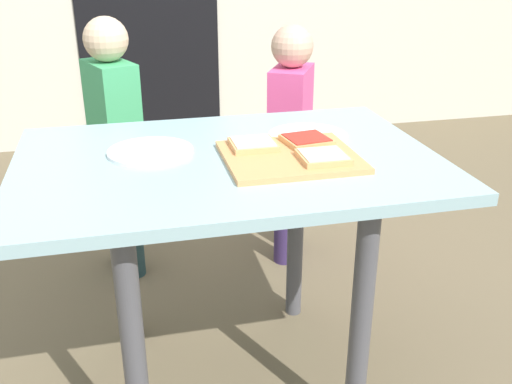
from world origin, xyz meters
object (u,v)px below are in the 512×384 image
dining_table (228,194)px  pizza_slice_near_right (323,157)px  plate_white_left (151,151)px  plate_white_right (308,136)px  pizza_slice_far_right (307,140)px  pizza_slice_far_left (253,144)px  child_right (290,132)px  child_left (115,134)px  cutting_board (290,157)px

dining_table → pizza_slice_near_right: pizza_slice_near_right is taller
pizza_slice_near_right → plate_white_left: (-0.43, 0.20, -0.02)m
plate_white_right → plate_white_left: bearing=-176.2°
pizza_slice_far_right → plate_white_right: 0.10m
plate_white_left → pizza_slice_near_right: bearing=-24.8°
pizza_slice_far_left → pizza_slice_far_right: size_ratio=0.89×
dining_table → pizza_slice_far_left: 0.16m
dining_table → child_right: 0.84m
pizza_slice_far_left → plate_white_left: (-0.28, 0.06, -0.02)m
pizza_slice_near_right → child_left: bearing=120.7°
dining_table → cutting_board: (0.16, -0.06, 0.12)m
dining_table → plate_white_right: plate_white_right is taller
pizza_slice_near_right → child_right: bearing=78.8°
dining_table → pizza_slice_far_left: (0.08, 0.02, 0.13)m
dining_table → cutting_board: cutting_board is taller
plate_white_right → pizza_slice_far_right: bearing=-110.7°
cutting_board → child_right: size_ratio=0.35×
pizza_slice_far_right → child_right: child_right is taller
dining_table → pizza_slice_far_right: (0.23, 0.02, 0.13)m
dining_table → child_right: bearing=61.4°
pizza_slice_far_right → child_right: (0.17, 0.71, -0.21)m
plate_white_left → child_left: bearing=98.1°
child_left → plate_white_left: bearing=-81.9°
pizza_slice_far_left → pizza_slice_far_right: (0.15, 0.00, 0.00)m
plate_white_left → pizza_slice_far_left: bearing=-12.1°
cutting_board → plate_white_right: cutting_board is taller
pizza_slice_far_left → dining_table: bearing=-165.9°
dining_table → pizza_slice_near_right: bearing=-27.8°
plate_white_left → child_left: child_left is taller
cutting_board → pizza_slice_far_right: (0.07, 0.08, 0.02)m
pizza_slice_near_right → plate_white_right: size_ratio=0.52×
plate_white_right → pizza_slice_far_left: bearing=-154.4°
cutting_board → pizza_slice_near_right: 0.10m
plate_white_left → child_left: size_ratio=0.23×
cutting_board → child_right: 0.85m
pizza_slice_far_left → child_left: child_left is taller
cutting_board → pizza_slice_far_right: bearing=47.9°
pizza_slice_far_left → plate_white_left: pizza_slice_far_left is taller
child_right → child_left: bearing=176.6°
child_left → child_right: 0.70m
pizza_slice_far_right → child_left: child_left is taller
dining_table → child_right: size_ratio=1.14×
plate_white_right → child_right: bearing=77.9°
cutting_board → plate_white_left: cutting_board is taller
dining_table → pizza_slice_far_right: 0.27m
pizza_slice_far_left → child_right: (0.32, 0.71, -0.21)m
pizza_slice_far_right → plate_white_left: size_ratio=0.58×
cutting_board → plate_white_left: (-0.36, 0.14, -0.00)m
cutting_board → child_left: child_left is taller
cutting_board → pizza_slice_near_right: (0.07, -0.06, 0.02)m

